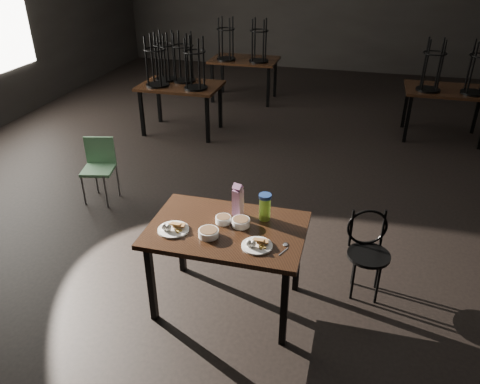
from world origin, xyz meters
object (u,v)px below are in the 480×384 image
(juice_carton, at_px, (238,201))
(bentwood_chair, at_px, (368,247))
(main_table, at_px, (227,236))
(school_chair, at_px, (99,164))
(water_bottle, at_px, (265,207))

(juice_carton, bearing_deg, bentwood_chair, 14.25)
(main_table, xyz_separation_m, juice_carton, (0.03, 0.21, 0.21))
(juice_carton, distance_m, school_chair, 2.30)
(school_chair, bearing_deg, main_table, -48.95)
(juice_carton, xyz_separation_m, bentwood_chair, (1.05, 0.27, -0.44))
(bentwood_chair, bearing_deg, school_chair, 149.23)
(school_chair, bearing_deg, water_bottle, -41.71)
(juice_carton, height_order, bentwood_chair, juice_carton)
(water_bottle, bearing_deg, juice_carton, 177.42)
(water_bottle, relative_size, bentwood_chair, 0.29)
(juice_carton, distance_m, bentwood_chair, 1.16)
(main_table, relative_size, school_chair, 1.65)
(water_bottle, bearing_deg, main_table, -141.83)
(juice_carton, bearing_deg, water_bottle, -2.58)
(main_table, distance_m, school_chair, 2.35)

